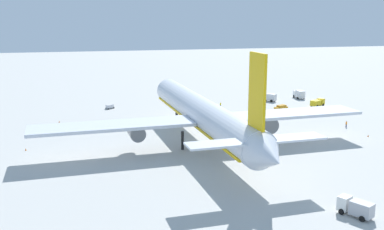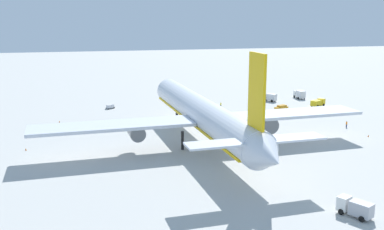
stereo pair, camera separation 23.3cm
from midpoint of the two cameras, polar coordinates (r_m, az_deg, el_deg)
ground_plane at (r=108.40m, az=1.20°, el=-3.67°), size 600.00×600.00×0.00m
airliner at (r=105.38m, az=1.48°, el=0.13°), size 78.46×78.51×24.20m
service_truck_0 at (r=158.36m, az=15.71°, el=1.53°), size 4.88×6.26×2.46m
service_truck_1 at (r=172.01m, az=13.52°, el=2.60°), size 5.85×2.83×3.07m
service_truck_2 at (r=164.06m, az=9.85°, el=2.25°), size 5.38×4.64×2.79m
service_truck_3 at (r=157.91m, az=-0.68°, el=2.05°), size 5.59×7.02×2.90m
service_truck_4 at (r=74.56m, az=20.07°, el=-10.93°), size 5.62×4.27×2.67m
service_van at (r=147.96m, az=11.31°, el=0.88°), size 3.27×4.89×1.97m
baggage_cart_0 at (r=151.45m, az=-10.30°, el=1.07°), size 2.88×3.35×1.32m
ground_worker_0 at (r=150.95m, az=3.72°, el=1.28°), size 0.55×0.55×1.77m
ground_worker_1 at (r=148.32m, az=1.16°, el=1.07°), size 0.55×0.55×1.62m
ground_worker_2 at (r=131.02m, az=19.05°, el=-1.12°), size 0.52×0.52×1.77m
traffic_cone_0 at (r=150.26m, az=-2.02°, el=1.00°), size 0.36×0.36×0.55m
traffic_cone_1 at (r=109.87m, az=-20.25°, el=-4.09°), size 0.36×0.36×0.55m
traffic_cone_2 at (r=135.25m, az=-16.41°, el=-0.80°), size 0.36×0.36×0.55m
traffic_cone_3 at (r=123.03m, az=21.50°, el=-2.46°), size 0.36×0.36×0.55m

